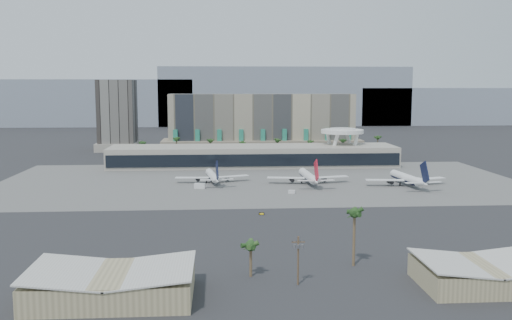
{
  "coord_description": "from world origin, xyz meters",
  "views": [
    {
      "loc": [
        -20.96,
        -227.47,
        47.69
      ],
      "look_at": [
        -3.03,
        40.0,
        12.7
      ],
      "focal_mm": 40.0,
      "sensor_mm": 36.0,
      "label": 1
    }
  ],
  "objects": [
    {
      "name": "near_palm_a",
      "position": [
        -13.01,
        -89.26,
        6.62
      ],
      "size": [
        6.0,
        6.0,
        9.41
      ],
      "color": "brown",
      "rests_on": "ground"
    },
    {
      "name": "airliner_right",
      "position": [
        69.46,
        36.7,
        3.64
      ],
      "size": [
        40.35,
        41.73,
        14.42
      ],
      "rotation": [
        0.0,
        0.0,
        0.11
      ],
      "color": "white",
      "rests_on": "ground"
    },
    {
      "name": "office_tower",
      "position": [
        -95.0,
        200.0,
        22.94
      ],
      "size": [
        30.0,
        30.0,
        52.0
      ],
      "color": "black",
      "rests_on": "ground"
    },
    {
      "name": "taxiway_sign",
      "position": [
        -5.02,
        -20.72,
        0.46
      ],
      "size": [
        2.08,
        0.49,
        0.94
      ],
      "rotation": [
        0.0,
        0.0,
        -0.09
      ],
      "color": "black",
      "rests_on": "ground"
    },
    {
      "name": "near_palm_b",
      "position": [
        14.84,
        -82.45,
        12.92
      ],
      "size": [
        6.0,
        6.0,
        15.86
      ],
      "color": "brown",
      "rests_on": "ground"
    },
    {
      "name": "hangar_right",
      "position": [
        42.0,
        -100.0,
        2.95
      ],
      "size": [
        30.55,
        20.6,
        6.89
      ],
      "color": "#968A64",
      "rests_on": "ground"
    },
    {
      "name": "hotel",
      "position": [
        10.0,
        174.41,
        16.81
      ],
      "size": [
        140.0,
        30.0,
        42.0
      ],
      "color": "tan",
      "rests_on": "ground"
    },
    {
      "name": "saucer_structure",
      "position": [
        55.0,
        116.0,
        18.45
      ],
      "size": [
        26.0,
        26.0,
        21.89
      ],
      "color": "white",
      "rests_on": "ground"
    },
    {
      "name": "palm_row",
      "position": [
        7.0,
        145.0,
        10.5
      ],
      "size": [
        157.8,
        2.8,
        13.1
      ],
      "color": "brown",
      "rests_on": "ground"
    },
    {
      "name": "service_vehicle_b",
      "position": [
        11.69,
        20.81,
        0.77
      ],
      "size": [
        3.32,
        2.41,
        1.53
      ],
      "primitive_type": "cube",
      "rotation": [
        0.0,
        0.0,
        -0.26
      ],
      "color": "silver",
      "rests_on": "ground"
    },
    {
      "name": "utility_pole",
      "position": [
        -2.0,
        -96.09,
        7.14
      ],
      "size": [
        3.2,
        0.85,
        12.0
      ],
      "color": "#4C3826",
      "rests_on": "ground"
    },
    {
      "name": "mountain_ridge",
      "position": [
        27.88,
        470.0,
        29.89
      ],
      "size": [
        680.0,
        60.0,
        70.0
      ],
      "color": "gray",
      "rests_on": "ground"
    },
    {
      "name": "service_vehicle_a",
      "position": [
        -29.62,
        36.11,
        1.23
      ],
      "size": [
        5.33,
        3.2,
        2.45
      ],
      "primitive_type": "cube",
      "rotation": [
        0.0,
        0.0,
        -0.16
      ],
      "color": "silver",
      "rests_on": "ground"
    },
    {
      "name": "apron_pad",
      "position": [
        0.0,
        55.0,
        0.03
      ],
      "size": [
        260.0,
        130.0,
        0.06
      ],
      "primitive_type": "cube",
      "color": "#5B5B59",
      "rests_on": "ground"
    },
    {
      "name": "airliner_left",
      "position": [
        -23.78,
        51.9,
        3.32
      ],
      "size": [
        36.74,
        38.06,
        13.18
      ],
      "rotation": [
        0.0,
        0.0,
        0.14
      ],
      "color": "white",
      "rests_on": "ground"
    },
    {
      "name": "airliner_centre",
      "position": [
        23.15,
        45.7,
        3.65
      ],
      "size": [
        40.74,
        41.98,
        14.49
      ],
      "rotation": [
        0.0,
        0.0,
        0.04
      ],
      "color": "white",
      "rests_on": "ground"
    },
    {
      "name": "terminal",
      "position": [
        0.0,
        109.84,
        6.52
      ],
      "size": [
        170.0,
        32.5,
        14.5
      ],
      "color": "#B9B2A2",
      "rests_on": "ground"
    },
    {
      "name": "ground",
      "position": [
        0.0,
        0.0,
        0.0
      ],
      "size": [
        900.0,
        900.0,
        0.0
      ],
      "primitive_type": "plane",
      "color": "#232326",
      "rests_on": "ground"
    },
    {
      "name": "hangar_left",
      "position": [
        -45.0,
        -102.0,
        3.2
      ],
      "size": [
        36.65,
        22.6,
        7.55
      ],
      "color": "#968A64",
      "rests_on": "ground"
    }
  ]
}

